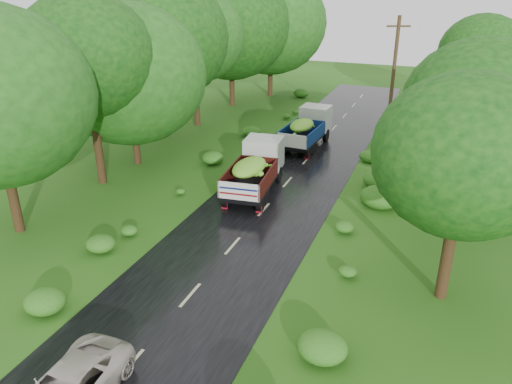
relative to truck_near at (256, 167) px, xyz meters
The scene contains 9 objects.
ground 14.28m from the truck_near, 84.86° to the right, with size 120.00×120.00×0.00m, color #224F10.
road 9.35m from the truck_near, 82.09° to the right, with size 6.50×80.00×0.02m, color black.
road_lines 8.37m from the truck_near, 81.13° to the right, with size 0.12×69.60×0.00m.
truck_near is the anchor object (origin of this frame).
truck_far 8.75m from the truck_near, 86.78° to the left, with size 2.38×5.97×2.47m.
utility_pole 12.22m from the truck_near, 61.00° to the left, with size 1.47×0.67×8.78m.
trees_left 13.24m from the truck_near, 136.79° to the left, with size 7.44×35.59×9.18m.
trees_right 12.95m from the truck_near, 30.77° to the left, with size 5.05×33.02×7.24m.
shrubs 1.68m from the truck_near, ahead, with size 11.90×44.00×0.70m.
Camera 1 is at (7.99, -9.74, 11.14)m, focal length 35.00 mm.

